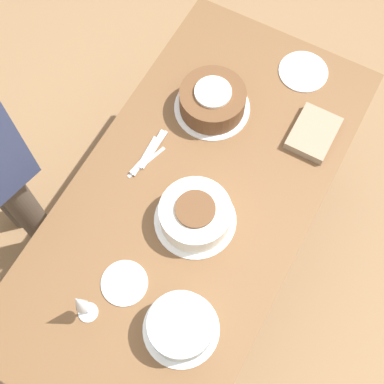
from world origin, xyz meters
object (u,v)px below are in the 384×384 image
at_px(cake_back_decorated, 181,327).
at_px(wine_glass_far, 80,304).
at_px(cake_center_white, 195,215).
at_px(cake_front_chocolate, 212,101).

bearing_deg(cake_back_decorated, wine_glass_far, -71.36).
bearing_deg(cake_back_decorated, cake_center_white, -158.32).
bearing_deg(cake_center_white, wine_glass_far, -18.73).
bearing_deg(wine_glass_far, cake_front_chocolate, -179.34).
xyz_separation_m(cake_front_chocolate, wine_glass_far, (0.85, 0.01, 0.09)).
relative_size(cake_front_chocolate, wine_glass_far, 1.33).
xyz_separation_m(cake_center_white, cake_front_chocolate, (-0.42, -0.16, 0.00)).
bearing_deg(cake_front_chocolate, cake_back_decorated, 21.04).
distance_m(cake_front_chocolate, cake_back_decorated, 0.81).
bearing_deg(wine_glass_far, cake_center_white, 161.27).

